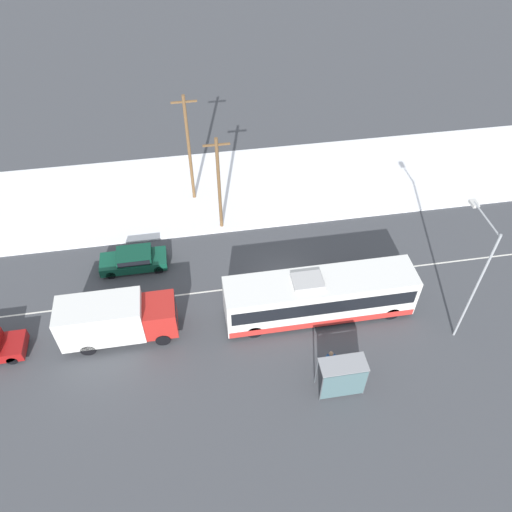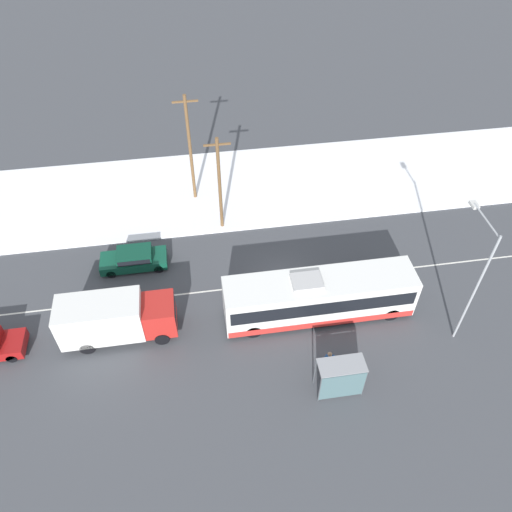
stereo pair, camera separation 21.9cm
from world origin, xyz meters
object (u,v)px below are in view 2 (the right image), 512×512
Objects in this scene: box_truck at (114,318)px; bus_shelter at (342,377)px; city_bus at (319,297)px; utility_pole_snowlot at (190,148)px; sedan_car at (134,258)px; utility_pole_roadside at (220,184)px; pedestrian_at_stop at (329,359)px; streetlamp at (476,271)px.

box_truck reaches higher than bus_shelter.
box_truck is 13.49m from bus_shelter.
city_bus is 1.32× the size of utility_pole_snowlot.
utility_pole_roadside reaches higher than sedan_car.
box_truck is at bearing 160.26° from pedestrian_at_stop.
sedan_car is 21.44m from streetlamp.
sedan_car is at bearing 152.59° from city_bus.
streetlamp is at bearing 156.60° from sedan_car.
utility_pole_roadside is at bearing 109.65° from pedestrian_at_stop.
sedan_car is 0.54× the size of streetlamp.
box_truck is 2.67× the size of bus_shelter.
bus_shelter is 9.31m from streetlamp.
utility_pole_snowlot reaches higher than city_bus.
utility_pole_snowlot is (-14.65, 15.26, -0.63)m from streetlamp.
box_truck is at bearing 81.30° from sedan_car.
streetlamp is (7.83, -2.41, 3.63)m from city_bus.
box_truck is at bearing 172.60° from streetlamp.
sedan_car is (0.87, 5.72, -0.91)m from box_truck.
city_bus is at bearing 162.90° from streetlamp.
sedan_car is 14.90m from pedestrian_at_stop.
utility_pole_snowlot is at bearing 109.89° from bus_shelter.
box_truck reaches higher than pedestrian_at_stop.
city_bus is at bearing -0.95° from box_truck.
city_bus is at bearing 152.59° from sedan_car.
city_bus is 14.86m from utility_pole_snowlot.
sedan_car is at bearing -153.44° from utility_pole_roadside.
bus_shelter is at bearing -81.82° from pedestrian_at_stop.
city_bus is 4.14m from pedestrian_at_stop.
utility_pole_roadside is at bearing 119.12° from city_bus.
utility_pole_roadside is at bearing -64.89° from utility_pole_snowlot.
utility_pole_roadside is at bearing 138.26° from streetlamp.
city_bus is 12.89m from sedan_car.
bus_shelter is 0.33× the size of utility_pole_roadside.
bus_shelter is at bearing 134.29° from sedan_car.
streetlamp reaches higher than bus_shelter.
box_truck is 1.51× the size of sedan_car.
pedestrian_at_stop is at bearing -95.10° from city_bus.
box_truck reaches higher than sedan_car.
city_bus is 5.64m from bus_shelter.
utility_pole_snowlot is at bearing 115.11° from utility_pole_roadside.
bus_shelter is 0.31× the size of streetlamp.
streetlamp is at bearing -41.74° from utility_pole_roadside.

